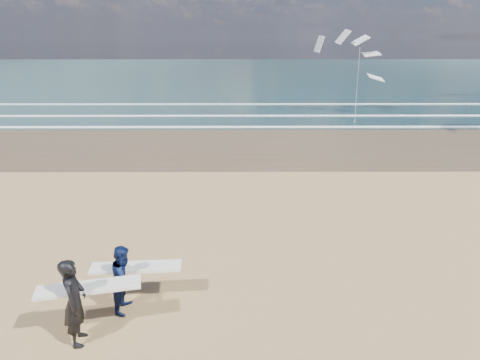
{
  "coord_description": "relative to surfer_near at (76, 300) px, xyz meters",
  "views": [
    {
      "loc": [
        3.1,
        -7.95,
        6.28
      ],
      "look_at": [
        3.16,
        6.0,
        1.6
      ],
      "focal_mm": 32.0,
      "sensor_mm": 36.0,
      "label": 1
    }
  ],
  "objects": [
    {
      "name": "surfer_near",
      "position": [
        0.0,
        0.0,
        0.0
      ],
      "size": [
        2.26,
        1.24,
        1.98
      ],
      "color": "black",
      "rests_on": "ground"
    },
    {
      "name": "kite_1",
      "position": [
        13.17,
        27.85,
        3.3
      ],
      "size": [
        6.69,
        4.84,
        7.32
      ],
      "color": "slate",
      "rests_on": "ground"
    },
    {
      "name": "foam_breakers",
      "position": [
        20.33,
        28.3,
        -0.96
      ],
      "size": [
        220.0,
        11.7,
        0.05
      ],
      "color": "white",
      "rests_on": "ground"
    },
    {
      "name": "surfer_far",
      "position": [
        0.74,
        1.19,
        -0.16
      ],
      "size": [
        2.23,
        1.12,
        1.67
      ],
      "color": "#0B173F",
      "rests_on": "ground"
    },
    {
      "name": "ocean",
      "position": [
        20.33,
        72.2,
        -1.0
      ],
      "size": [
        220.0,
        100.0,
        0.02
      ],
      "primitive_type": "cube",
      "color": "#173133",
      "rests_on": "ground"
    }
  ]
}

